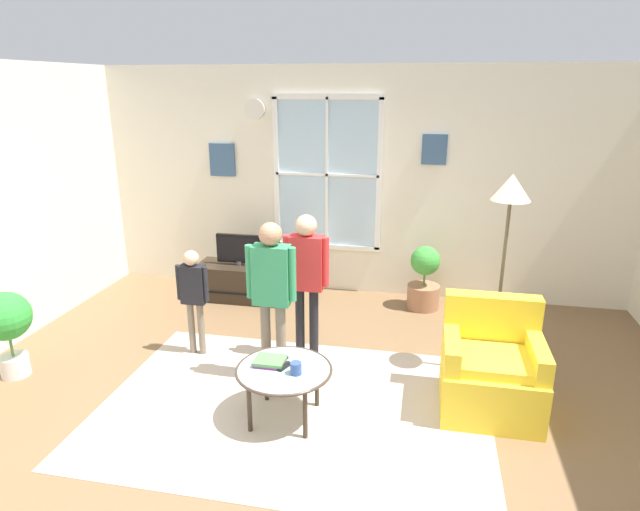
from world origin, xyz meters
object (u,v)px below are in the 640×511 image
Objects in this scene: person_black_shirt at (194,290)px; floor_lamp at (509,209)px; television at (239,249)px; person_green_shirt at (272,284)px; book_stack at (270,361)px; person_red_shirt at (306,271)px; remote_near_cup at (280,360)px; cup at (296,368)px; tv_stand at (241,281)px; armchair at (491,370)px; potted_plant_by_window at (424,279)px; coffee_table at (284,372)px; potted_plant_corner at (7,323)px; remote_near_books at (284,366)px.

floor_lamp is at bearing 3.98° from person_black_shirt.
television is 0.38× the size of person_green_shirt.
person_red_shirt is at bearing 84.71° from book_stack.
floor_lamp reaches higher than remote_near_cup.
floor_lamp reaches higher than person_black_shirt.
floor_lamp is at bearing 29.30° from book_stack.
person_red_shirt is (-0.15, 1.03, 0.40)m from cup.
tv_stand is at bearing 130.57° from person_red_shirt.
tv_stand is at bearing 146.57° from armchair.
person_red_shirt is (0.09, 0.92, 0.42)m from book_stack.
potted_plant_by_window reaches higher than book_stack.
potted_plant_by_window is at bearing 67.22° from coffee_table.
cup is 0.13× the size of potted_plant_by_window.
armchair is 1.10× the size of potted_plant_corner.
person_red_shirt is (-1.61, 0.49, 0.55)m from armchair.
potted_plant_corner is (-2.50, -0.82, -0.36)m from person_red_shirt.
remote_near_cup reaches higher than coffee_table.
tv_stand is at bearing 92.42° from person_black_shirt.
floor_lamp is (1.55, 1.11, 1.04)m from cup.
coffee_table is at bearing -163.01° from armchair.
book_stack reaches higher than coffee_table.
cup is at bearing -144.51° from floor_lamp.
remote_near_cup is 2.56m from potted_plant_by_window.
television is 0.39× the size of person_red_shirt.
book_stack is 0.13× the size of floor_lamp.
book_stack is at bearing -95.29° from person_red_shirt.
book_stack reaches higher than remote_near_cup.
floor_lamp is at bearing 31.97° from remote_near_books.
tv_stand is at bearing 116.92° from remote_near_cup.
remote_near_cup is at bearing -63.05° from television.
book_stack is (1.04, -2.24, 0.24)m from tv_stand.
cup is 0.67× the size of remote_near_cup.
remote_near_books is (-0.11, 0.07, -0.04)m from cup.
remote_near_cup is (0.07, 0.06, -0.01)m from book_stack.
book_stack is at bearing -150.70° from floor_lamp.
armchair reaches higher than potted_plant_by_window.
person_black_shirt is at bearing 159.76° from person_green_shirt.
television reaches higher than potted_plant_corner.
floor_lamp reaches higher than cup.
cup is 0.24m from remote_near_cup.
remote_near_books is 2.62m from potted_plant_by_window.
floor_lamp is at bearing 35.49° from cup.
television is 0.73× the size of potted_plant_by_window.
tv_stand is at bearing -176.32° from potted_plant_by_window.
armchair is (2.73, -1.81, 0.11)m from tv_stand.
television reaches higher than cup.
person_black_shirt is at bearing -87.58° from tv_stand.
cup is at bearing -61.43° from television.
person_black_shirt reaches higher than coffee_table.
television is 5.80× the size of cup.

